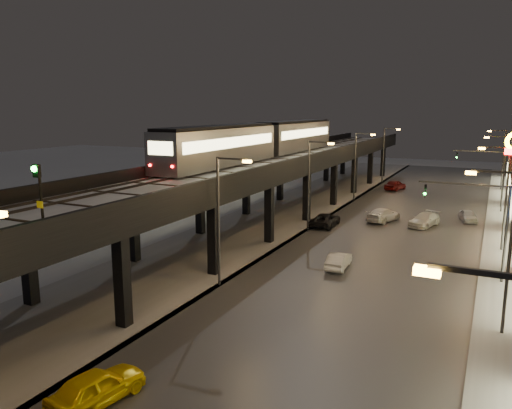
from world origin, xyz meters
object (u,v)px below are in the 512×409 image
at_px(car_far_white, 395,185).
at_px(car_onc_white, 424,220).
at_px(car_near_white, 339,261).
at_px(car_mid_silver, 325,220).
at_px(rail_signal, 38,185).
at_px(car_onc_red, 468,216).
at_px(car_taxi, 97,388).
at_px(car_mid_dark, 383,215).
at_px(subway_train, 264,140).

distance_m(car_far_white, car_onc_white, 23.60).
bearing_deg(car_onc_white, car_near_white, -87.45).
distance_m(car_near_white, car_mid_silver, 13.92).
xyz_separation_m(car_near_white, car_mid_silver, (-5.24, 12.89, 0.05)).
xyz_separation_m(rail_signal, car_onc_red, (15.85, 42.15, -8.22)).
distance_m(car_taxi, car_onc_red, 45.00).
xyz_separation_m(car_mid_silver, car_onc_red, (13.28, 8.78, -0.05)).
xyz_separation_m(car_mid_silver, car_mid_dark, (4.96, 4.91, 0.05)).
distance_m(rail_signal, car_far_white, 61.04).
height_order(car_mid_dark, car_far_white, car_far_white).
bearing_deg(car_taxi, rail_signal, -7.67).
distance_m(car_onc_white, car_onc_red, 5.88).
bearing_deg(car_near_white, car_onc_red, -113.34).
xyz_separation_m(subway_train, car_onc_red, (22.25, 4.68, -7.93)).
bearing_deg(rail_signal, car_near_white, 69.13).
height_order(subway_train, rail_signal, subway_train).
bearing_deg(subway_train, car_far_white, 63.92).
bearing_deg(car_far_white, subway_train, 78.92).
xyz_separation_m(car_taxi, car_mid_dark, (3.66, 39.50, -0.01)).
bearing_deg(car_mid_silver, car_onc_white, -155.58).
relative_size(car_taxi, car_onc_red, 1.18).
xyz_separation_m(rail_signal, car_taxi, (3.86, -1.23, -8.11)).
xyz_separation_m(car_taxi, car_near_white, (3.95, 21.70, -0.11)).
relative_size(car_near_white, car_mid_silver, 0.78).
relative_size(rail_signal, car_taxi, 0.73).
relative_size(subway_train, car_mid_silver, 8.23).
height_order(car_onc_white, car_onc_red, car_onc_white).
bearing_deg(car_onc_white, car_taxi, -85.84).
distance_m(subway_train, car_mid_dark, 16.00).
xyz_separation_m(car_far_white, car_onc_red, (11.06, -18.17, -0.14)).
bearing_deg(car_onc_red, car_near_white, -125.51).
bearing_deg(rail_signal, car_mid_dark, 78.88).
bearing_deg(car_near_white, rail_signal, 66.14).
distance_m(rail_signal, car_onc_white, 40.46).
distance_m(subway_train, car_onc_red, 24.08).
distance_m(subway_train, car_onc_white, 19.91).
height_order(car_taxi, car_far_white, car_far_white).
height_order(car_taxi, car_near_white, car_taxi).
height_order(car_mid_dark, car_onc_red, car_mid_dark).
relative_size(car_mid_dark, car_far_white, 1.11).
bearing_deg(car_onc_red, car_far_white, 106.18).
distance_m(car_mid_dark, car_far_white, 22.21).
bearing_deg(car_mid_silver, car_onc_red, -147.59).
distance_m(rail_signal, car_mid_dark, 39.85).
relative_size(car_near_white, car_far_white, 0.84).
xyz_separation_m(car_mid_dark, car_onc_white, (4.36, -0.47, -0.04)).
bearing_deg(car_taxi, car_far_white, -80.91).
height_order(car_taxi, car_mid_silver, car_taxi).
bearing_deg(car_far_white, car_mid_silver, 100.30).
height_order(subway_train, car_onc_red, subway_train).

